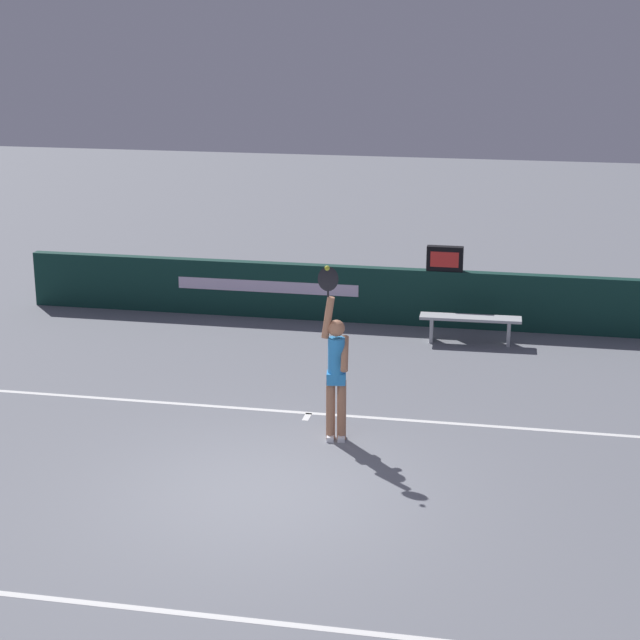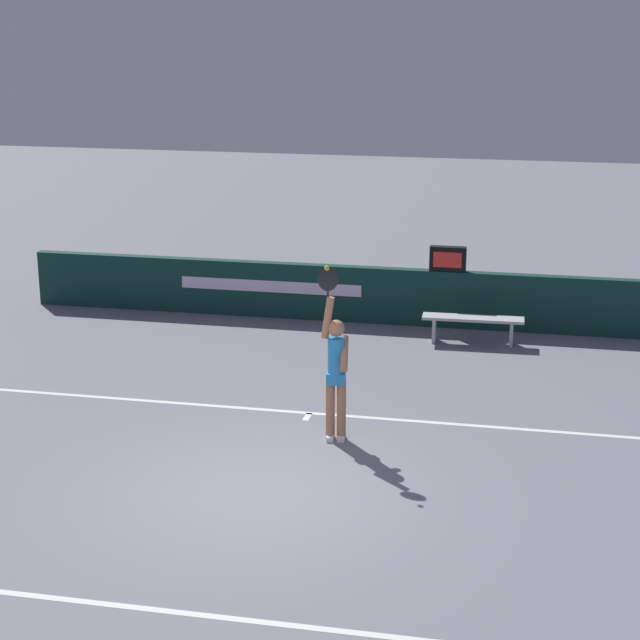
% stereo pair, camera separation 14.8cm
% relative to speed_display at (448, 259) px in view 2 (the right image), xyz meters
% --- Properties ---
extents(ground_plane, '(60.00, 60.00, 0.00)m').
position_rel_speed_display_xyz_m(ground_plane, '(-1.57, -7.61, -1.31)').
color(ground_plane, slate).
extents(court_lines, '(10.26, 5.70, 0.00)m').
position_rel_speed_display_xyz_m(court_lines, '(-1.57, -7.64, -1.30)').
color(court_lines, white).
rests_on(court_lines, ground).
extents(back_wall, '(13.17, 0.22, 1.07)m').
position_rel_speed_display_xyz_m(back_wall, '(-1.57, 0.00, -0.77)').
color(back_wall, '#10342D').
rests_on(back_wall, ground).
extents(speed_display, '(0.67, 0.18, 0.46)m').
position_rel_speed_display_xyz_m(speed_display, '(0.00, 0.00, 0.00)').
color(speed_display, black).
rests_on(speed_display, back_wall).
extents(tennis_player, '(0.46, 0.45, 2.49)m').
position_rel_speed_display_xyz_m(tennis_player, '(-1.00, -5.75, -0.27)').
color(tennis_player, '#A56F50').
rests_on(tennis_player, ground).
extents(tennis_ball, '(0.07, 0.07, 0.07)m').
position_rel_speed_display_xyz_m(tennis_ball, '(-1.10, -5.90, 1.19)').
color(tennis_ball, '#D0DB32').
extents(courtside_bench_near, '(1.81, 0.42, 0.49)m').
position_rel_speed_display_xyz_m(courtside_bench_near, '(0.56, -0.93, -0.93)').
color(courtside_bench_near, '#AFB4B7').
rests_on(courtside_bench_near, ground).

